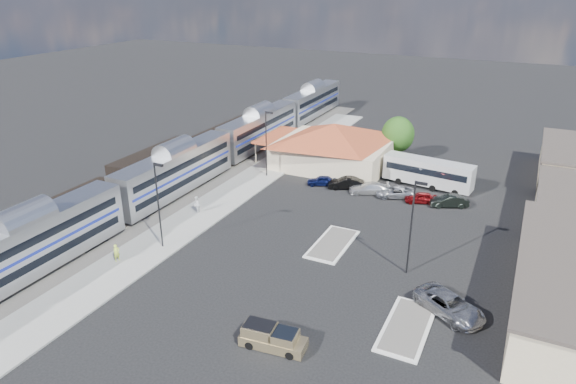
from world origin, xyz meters
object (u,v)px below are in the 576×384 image
at_px(station_depot, 333,145).
at_px(pickup_truck, 273,338).
at_px(suv, 449,305).
at_px(coach_bus, 428,171).

height_order(station_depot, pickup_truck, station_depot).
relative_size(station_depot, suv, 3.04).
xyz_separation_m(station_depot, suv, (21.12, -28.73, -2.29)).
distance_m(station_depot, pickup_truck, 39.85).
height_order(station_depot, coach_bus, station_depot).
distance_m(pickup_truck, suv, 14.49).
height_order(station_depot, suv, station_depot).
bearing_deg(coach_bus, suv, -157.46).
height_order(suv, coach_bus, coach_bus).
bearing_deg(station_depot, pickup_truck, -74.93).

